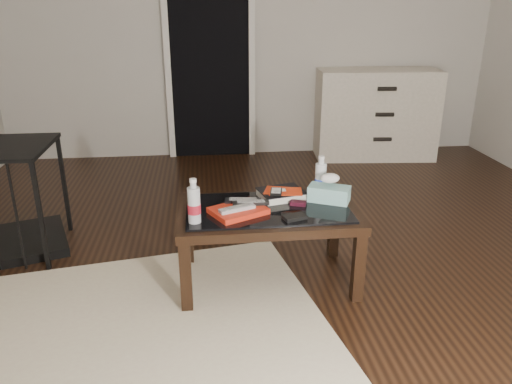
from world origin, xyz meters
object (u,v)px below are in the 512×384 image
Objects in this scene: coffee_table at (268,218)px; dresser at (375,114)px; water_bottle_left at (194,201)px; tissue_box at (329,194)px; water_bottle_right at (321,175)px; textbook at (281,194)px.

coffee_table is 2.77m from dresser.
water_bottle_left is 0.80m from tissue_box.
coffee_table is 4.20× the size of water_bottle_right.
water_bottle_right reaches higher than coffee_table.
dresser is (1.43, 2.37, 0.05)m from coffee_table.
water_bottle_left is 1.00× the size of water_bottle_right.
water_bottle_left is at bearing -159.11° from coffee_table.
textbook is 1.05× the size of water_bottle_right.
textbook is at bearing -172.92° from water_bottle_right.
tissue_box reaches higher than textbook.
water_bottle_left is at bearing -156.55° from water_bottle_right.
coffee_table is 4.20× the size of water_bottle_left.
water_bottle_right is at bearing 129.62° from tissue_box.
textbook is (0.10, 0.14, 0.09)m from coffee_table.
textbook is 0.28m from tissue_box.
coffee_table is at bearing -153.60° from water_bottle_right.
water_bottle_right is at bearing 26.40° from coffee_table.
dresser is at bearing 58.88° from coffee_table.
water_bottle_left reaches higher than textbook.
water_bottle_left is at bearing -121.09° from dresser.
textbook is 0.59m from water_bottle_left.
dresser is at bearing 54.01° from water_bottle_left.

